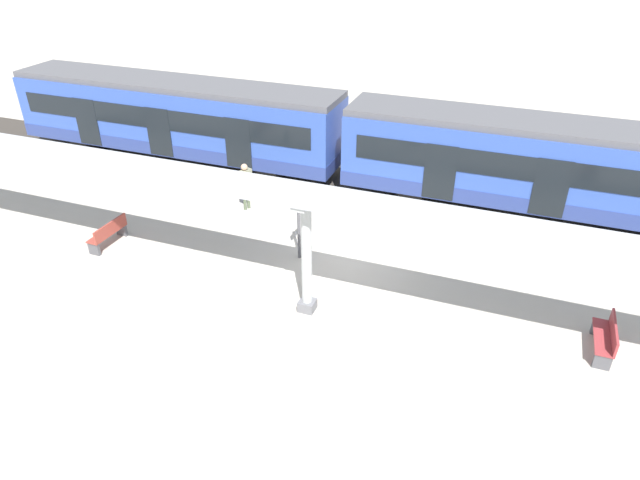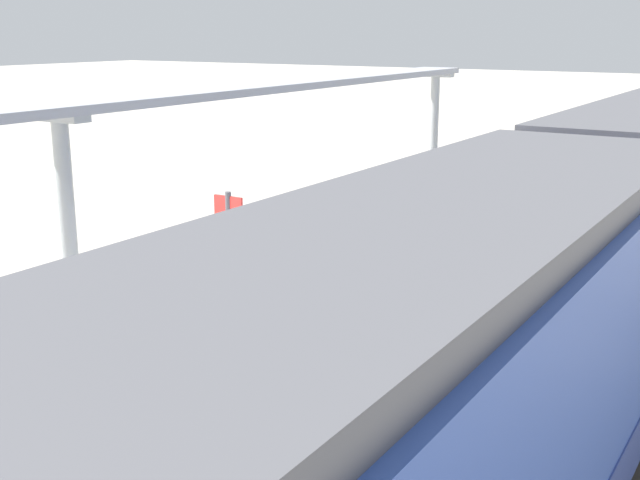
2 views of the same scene
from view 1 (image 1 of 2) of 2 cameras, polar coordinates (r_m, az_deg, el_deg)
The scene contains 11 objects.
ground_plane at distance 18.12m, azimuth 2.79°, elevation -1.67°, with size 176.00×176.00×0.00m, color #B4ADA0.
tactile_edge_strip at distance 20.86m, azimuth 5.63°, elevation 2.87°, with size 0.36×38.57×0.01m, color yellow.
trackbed at distance 22.41m, azimuth 6.87°, elevation 4.84°, with size 3.20×50.57×0.01m, color #38332D.
train_near_carriage at distance 25.38m, azimuth -14.26°, elevation 11.71°, with size 2.65×14.53×3.48m.
train_far_carriage at distance 21.22m, azimuth 22.35°, elevation 6.59°, with size 2.65×14.53×3.48m.
canopy_pillar_second at distance 14.83m, azimuth -1.36°, elevation -1.66°, with size 1.10×0.44×3.44m.
canopy_beam at distance 13.95m, azimuth -1.19°, elevation 4.45°, with size 1.20×30.68×0.16m, color #A8AAB2.
bench_near_end at distance 15.89m, azimuth 26.87°, elevation -8.77°, with size 1.50×0.45×0.86m.
bench_mid_platform at distance 19.73m, azimuth -20.50°, elevation 0.64°, with size 1.51×0.48×0.86m.
platform_info_sign at distance 17.39m, azimuth -2.16°, elevation 1.94°, with size 0.56×0.10×2.20m.
passenger_waiting_near_edge at distance 20.67m, azimuth -7.54°, elevation 5.89°, with size 0.56×0.38×1.78m.
Camera 1 is at (14.63, 4.58, 9.66)m, focal length 31.79 mm.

